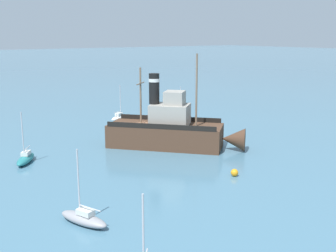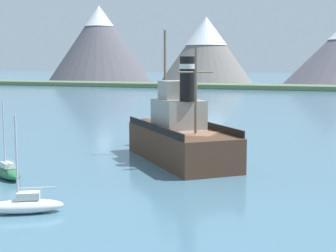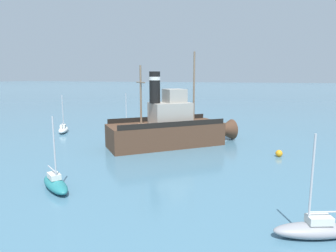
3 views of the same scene
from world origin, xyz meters
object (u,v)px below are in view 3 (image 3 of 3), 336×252
sailboat_green (125,125)px  sailboat_white (63,129)px  old_tugboat (171,128)px  mooring_buoy (279,153)px  sailboat_teal (55,183)px  sailboat_grey (314,229)px

sailboat_green → sailboat_white: 8.34m
old_tugboat → sailboat_white: 15.99m
old_tugboat → sailboat_white: (-2.55, -15.72, -1.40)m
sailboat_white → mooring_buoy: size_ratio=7.74×
sailboat_teal → sailboat_grey: 15.33m
sailboat_green → sailboat_white: bearing=-46.8°
sailboat_green → old_tugboat: bearing=49.4°
old_tugboat → mooring_buoy: (1.24, 10.87, -1.51)m
sailboat_grey → sailboat_teal: bearing=-94.2°
sailboat_green → sailboat_teal: same height
sailboat_teal → mooring_buoy: 19.38m
old_tugboat → mooring_buoy: bearing=83.5°
sailboat_grey → sailboat_white: size_ratio=1.00×
old_tugboat → sailboat_green: size_ratio=2.66×
sailboat_grey → sailboat_white: 33.10m
sailboat_grey → mooring_buoy: sailboat_grey is taller
old_tugboat → mooring_buoy: old_tugboat is taller
sailboat_white → sailboat_teal: bearing=36.1°
sailboat_green → sailboat_white: size_ratio=1.00×
old_tugboat → mooring_buoy: 11.04m
old_tugboat → mooring_buoy: size_ratio=20.60×
old_tugboat → sailboat_teal: bearing=-12.9°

